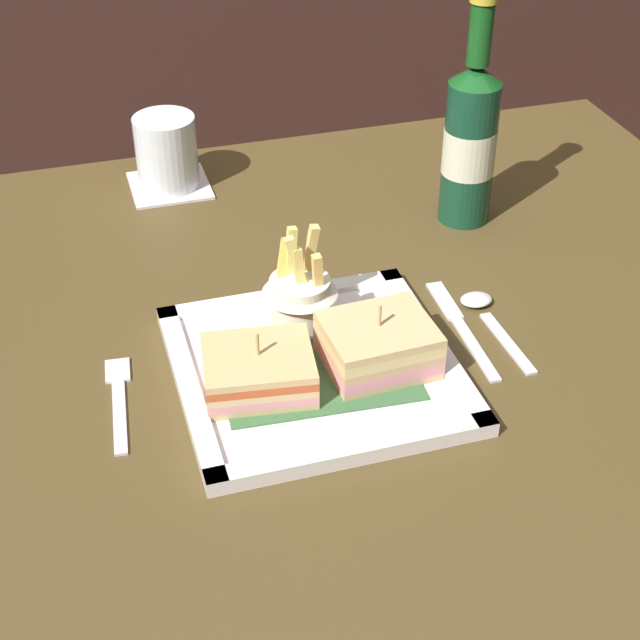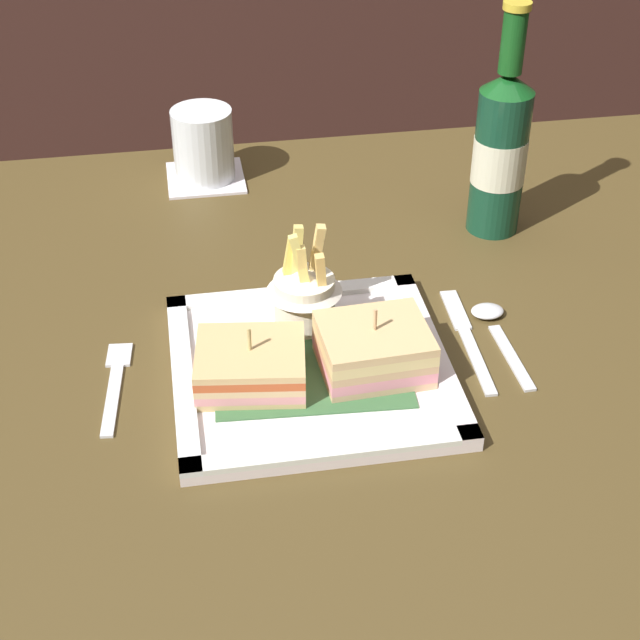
% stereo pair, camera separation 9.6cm
% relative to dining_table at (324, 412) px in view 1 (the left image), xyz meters
% --- Properties ---
extents(dining_table, '(1.12, 0.92, 0.75)m').
position_rel_dining_table_xyz_m(dining_table, '(0.00, 0.00, 0.00)').
color(dining_table, '#4B3B1D').
rests_on(dining_table, ground_plane).
extents(square_plate, '(0.27, 0.27, 0.02)m').
position_rel_dining_table_xyz_m(square_plate, '(-0.03, -0.07, 0.12)').
color(square_plate, white).
rests_on(square_plate, dining_table).
extents(sandwich_half_left, '(0.11, 0.10, 0.06)m').
position_rel_dining_table_xyz_m(sandwich_half_left, '(-0.09, -0.08, 0.14)').
color(sandwich_half_left, tan).
rests_on(sandwich_half_left, square_plate).
extents(sandwich_half_right, '(0.11, 0.09, 0.07)m').
position_rel_dining_table_xyz_m(sandwich_half_right, '(0.03, -0.08, 0.15)').
color(sandwich_half_right, tan).
rests_on(sandwich_half_right, square_plate).
extents(fries_cup, '(0.08, 0.08, 0.11)m').
position_rel_dining_table_xyz_m(fries_cup, '(-0.02, 0.01, 0.16)').
color(fries_cup, '#ECE6CB').
rests_on(fries_cup, square_plate).
extents(beer_bottle, '(0.06, 0.06, 0.27)m').
position_rel_dining_table_xyz_m(beer_bottle, '(0.23, 0.18, 0.22)').
color(beer_bottle, '#123E29').
rests_on(beer_bottle, dining_table).
extents(drink_coaster, '(0.10, 0.10, 0.00)m').
position_rel_dining_table_xyz_m(drink_coaster, '(-0.10, 0.36, 0.11)').
color(drink_coaster, silver).
rests_on(drink_coaster, dining_table).
extents(water_glass, '(0.08, 0.08, 0.09)m').
position_rel_dining_table_xyz_m(water_glass, '(-0.10, 0.36, 0.15)').
color(water_glass, silver).
rests_on(water_glass, dining_table).
extents(fork, '(0.03, 0.14, 0.00)m').
position_rel_dining_table_xyz_m(fork, '(-0.22, -0.05, 0.11)').
color(fork, silver).
rests_on(fork, dining_table).
extents(knife, '(0.02, 0.18, 0.00)m').
position_rel_dining_table_xyz_m(knife, '(0.14, -0.03, 0.11)').
color(knife, silver).
rests_on(knife, dining_table).
extents(spoon, '(0.04, 0.14, 0.01)m').
position_rel_dining_table_xyz_m(spoon, '(0.17, -0.02, 0.12)').
color(spoon, silver).
rests_on(spoon, dining_table).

